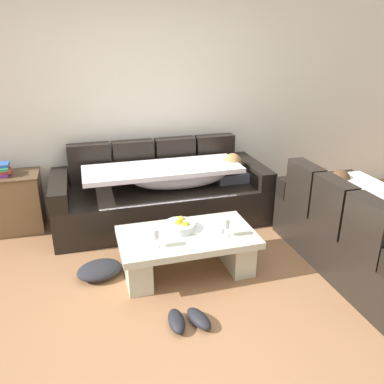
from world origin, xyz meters
The scene contains 13 objects.
ground_plane centered at (0.00, 0.00, 0.00)m, with size 14.00×14.00×0.00m, color #936441.
back_wall centered at (0.00, 2.15, 1.35)m, with size 9.00×0.10×2.70m, color silver.
couch_along_wall centered at (0.14, 1.62, 0.33)m, with size 2.36×0.92×0.88m.
couch_near_window centered at (1.68, 0.20, 0.33)m, with size 0.92×1.75×0.88m.
coffee_table centered at (0.10, 0.52, 0.24)m, with size 1.20×0.68×0.38m.
fruit_bowl centered at (0.07, 0.62, 0.42)m, with size 0.28×0.28×0.10m.
wine_glass_near_left centered at (-0.21, 0.38, 0.50)m, with size 0.07×0.07×0.17m.
wine_glass_near_right centered at (0.42, 0.40, 0.50)m, with size 0.07×0.07×0.17m.
open_magazine centered at (0.29, 0.55, 0.39)m, with size 0.28×0.21×0.01m, color white.
side_cabinet centered at (-1.55, 1.85, 0.32)m, with size 0.72×0.44×0.64m.
book_stack_on_cabinet centered at (-1.54, 1.86, 0.70)m, with size 0.19×0.25×0.13m.
pair_of_shoes centered at (-0.08, -0.18, 0.04)m, with size 0.33×0.30×0.09m.
crumpled_garment centered at (-0.67, 0.66, 0.06)m, with size 0.40×0.32×0.12m, color #232328.
Camera 1 is at (-0.70, -2.44, 2.01)m, focal length 36.68 mm.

